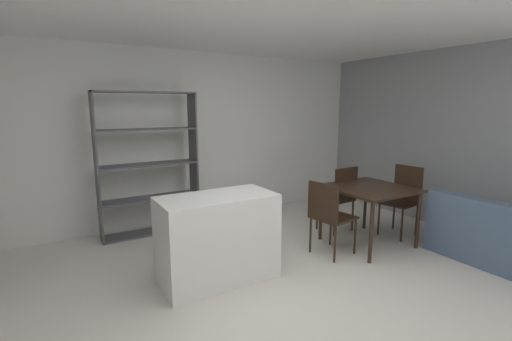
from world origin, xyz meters
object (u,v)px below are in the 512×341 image
(dining_table, at_px, (369,193))
(kitchen_island, at_px, (218,238))
(open_bookshelf, at_px, (148,164))
(dining_chair_island_side, at_px, (328,212))
(dining_chair_window_side, at_px, (403,195))
(dining_chair_far, at_px, (341,194))

(dining_table, bearing_deg, kitchen_island, 177.09)
(open_bookshelf, relative_size, dining_chair_island_side, 2.18)
(dining_chair_island_side, bearing_deg, open_bookshelf, 32.55)
(dining_chair_island_side, relative_size, dining_chair_window_side, 0.94)
(dining_table, bearing_deg, dining_chair_window_side, 1.08)
(kitchen_island, bearing_deg, dining_chair_island_side, -4.95)
(dining_chair_window_side, bearing_deg, open_bookshelf, -128.86)
(kitchen_island, height_order, open_bookshelf, open_bookshelf)
(dining_table, xyz_separation_m, dining_chair_window_side, (0.71, 0.01, -0.12))
(kitchen_island, distance_m, dining_table, 2.12)
(dining_table, height_order, dining_chair_far, dining_chair_far)
(dining_table, bearing_deg, open_bookshelf, 141.21)
(open_bookshelf, relative_size, dining_table, 2.01)
(dining_chair_far, distance_m, dining_chair_island_side, 0.89)
(dining_table, height_order, dining_chair_window_side, dining_chair_window_side)
(dining_table, height_order, dining_chair_island_side, dining_chair_island_side)
(open_bookshelf, distance_m, dining_chair_far, 2.75)
(dining_table, xyz_separation_m, dining_chair_island_side, (-0.71, -0.01, -0.14))
(kitchen_island, height_order, dining_chair_window_side, dining_chair_window_side)
(kitchen_island, distance_m, dining_chair_far, 2.16)
(kitchen_island, bearing_deg, dining_chair_window_side, -1.90)
(dining_table, distance_m, dining_chair_window_side, 0.72)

